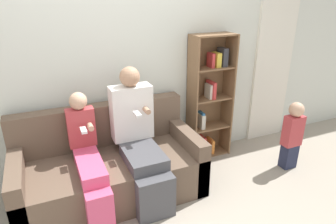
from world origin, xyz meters
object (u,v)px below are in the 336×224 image
at_px(adult_seated, 139,135).
at_px(bookshelf, 209,97).
at_px(toddler_standing, 292,134).
at_px(couch, 110,169).
at_px(child_seated, 89,159).

height_order(adult_seated, bookshelf, bookshelf).
relative_size(toddler_standing, bookshelf, 0.54).
height_order(couch, toddler_standing, couch).
relative_size(couch, bookshelf, 1.18).
distance_m(couch, toddler_standing, 2.03).
distance_m(couch, adult_seated, 0.46).
bearing_deg(child_seated, adult_seated, 6.33).
bearing_deg(bookshelf, child_seated, -162.86).
relative_size(adult_seated, toddler_standing, 1.57).
xyz_separation_m(adult_seated, toddler_standing, (1.71, -0.26, -0.21)).
height_order(couch, child_seated, child_seated).
xyz_separation_m(couch, adult_seated, (0.28, -0.09, 0.35)).
bearing_deg(toddler_standing, couch, 169.81).
relative_size(couch, child_seated, 1.65).
distance_m(adult_seated, child_seated, 0.51).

